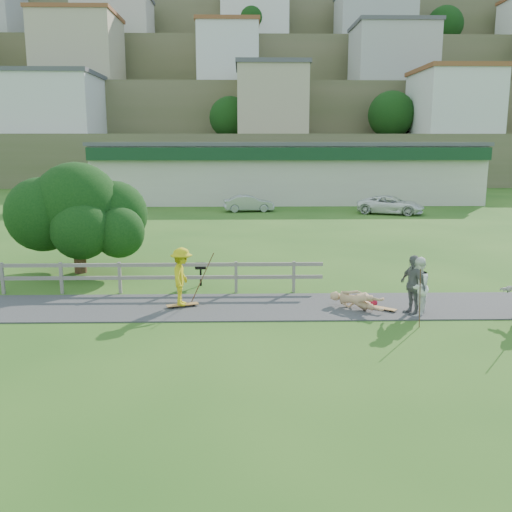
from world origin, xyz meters
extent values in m
plane|color=#245317|center=(0.00, 0.00, 0.00)|extent=(260.00, 260.00, 0.00)
cube|color=#323234|center=(0.00, 1.50, 0.02)|extent=(34.00, 3.00, 0.04)
cube|color=#69645D|center=(-8.00, 3.30, 0.55)|extent=(0.10, 0.10, 1.10)
cube|color=#69645D|center=(-6.00, 3.30, 0.55)|extent=(0.10, 0.10, 1.10)
cube|color=#69645D|center=(-4.00, 3.30, 0.55)|extent=(0.10, 0.10, 1.10)
cube|color=#69645D|center=(-2.00, 3.30, 0.55)|extent=(0.10, 0.10, 1.10)
cube|color=#69645D|center=(0.00, 3.30, 0.55)|extent=(0.10, 0.10, 1.10)
cube|color=#69645D|center=(2.00, 3.30, 0.55)|extent=(0.10, 0.10, 1.10)
cube|color=#69645D|center=(-4.50, 3.30, 1.00)|extent=(15.00, 0.08, 0.12)
cube|color=#69645D|center=(-4.50, 3.30, 0.55)|extent=(15.00, 0.08, 0.12)
cube|color=beige|center=(4.00, 35.00, 2.40)|extent=(32.00, 10.00, 4.80)
cube|color=#14381F|center=(4.00, 29.80, 4.20)|extent=(32.00, 0.60, 1.00)
cube|color=#505055|center=(4.00, 35.00, 4.95)|extent=(32.50, 10.50, 0.30)
cube|color=#515934|center=(0.00, 55.00, 3.00)|extent=(220.00, 14.00, 6.00)
cube|color=beige|center=(0.00, 55.00, 9.50)|extent=(10.00, 9.00, 7.00)
cube|color=#505055|center=(0.00, 55.00, 13.25)|extent=(10.40, 9.40, 0.50)
cube|color=#515934|center=(0.00, 68.00, 6.50)|extent=(220.00, 14.00, 13.00)
cube|color=beige|center=(0.00, 68.00, 16.50)|extent=(10.00, 9.00, 7.00)
cube|color=#505055|center=(0.00, 68.00, 20.25)|extent=(10.40, 9.40, 0.50)
cube|color=#515934|center=(0.00, 81.00, 10.50)|extent=(220.00, 14.00, 21.00)
cube|color=beige|center=(0.00, 81.00, 24.50)|extent=(10.00, 9.00, 7.00)
cube|color=#515934|center=(0.00, 94.00, 15.00)|extent=(220.00, 14.00, 30.00)
cube|color=#515934|center=(0.00, 108.00, 20.00)|extent=(220.00, 14.00, 40.00)
imported|color=gold|center=(-1.67, 1.49, 0.91)|extent=(0.72, 1.20, 1.83)
imported|color=tan|center=(3.76, 1.11, 0.32)|extent=(1.45, 1.63, 0.64)
imported|color=white|center=(5.46, 0.55, 0.89)|extent=(0.99, 1.08, 1.79)
imported|color=slate|center=(5.36, 0.66, 0.92)|extent=(0.82, 1.16, 1.83)
imported|color=#9FA2A7|center=(0.68, 26.62, 0.61)|extent=(3.84, 1.72, 1.22)
imported|color=white|center=(10.93, 24.96, 0.66)|extent=(5.20, 3.77, 1.32)
sphere|color=#AB102A|center=(4.36, 1.46, 0.14)|extent=(0.28, 0.28, 0.28)
cylinder|color=#553522|center=(-1.07, 1.89, 0.93)|extent=(0.03, 0.03, 1.86)
cylinder|color=#553522|center=(5.19, -0.60, 0.85)|extent=(0.03, 0.03, 1.70)
camera|label=1|loc=(0.25, -15.86, 5.15)|focal=40.00mm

